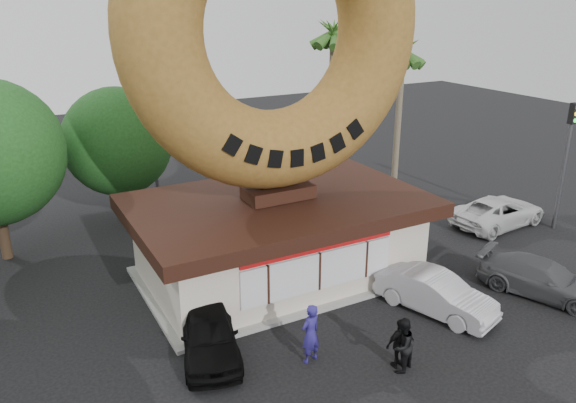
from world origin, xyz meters
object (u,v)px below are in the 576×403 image
at_px(person_left, 310,333).
at_px(car_white, 498,212).
at_px(street_lamp, 155,124).
at_px(person_right, 400,343).
at_px(car_grey, 542,278).
at_px(car_silver, 435,293).
at_px(traffic_signal, 567,151).
at_px(car_black, 209,332).
at_px(giant_donut, 277,30).
at_px(donut_shop, 279,235).
at_px(person_center, 402,345).

xyz_separation_m(person_left, car_white, (13.64, 5.04, -0.27)).
relative_size(street_lamp, person_right, 4.93).
bearing_deg(car_grey, car_silver, 145.10).
relative_size(street_lamp, car_silver, 1.85).
relative_size(traffic_signal, person_left, 3.11).
bearing_deg(street_lamp, car_black, -100.33).
distance_m(street_lamp, person_left, 15.87).
height_order(giant_donut, person_right, giant_donut).
bearing_deg(car_white, street_lamp, 48.00).
distance_m(donut_shop, person_right, 7.06).
bearing_deg(donut_shop, person_center, -86.99).
height_order(donut_shop, car_grey, donut_shop).
distance_m(traffic_signal, person_left, 16.41).
xyz_separation_m(donut_shop, car_silver, (3.59, -5.06, -1.05)).
bearing_deg(car_grey, street_lamp, 99.21).
bearing_deg(donut_shop, car_white, -2.03).
xyz_separation_m(street_lamp, person_left, (0.08, -15.48, -3.51)).
xyz_separation_m(person_left, person_right, (2.22, -1.52, -0.16)).
distance_m(street_lamp, car_silver, 16.47).
relative_size(giant_donut, car_silver, 2.63).
height_order(street_lamp, person_left, street_lamp).
relative_size(street_lamp, car_black, 1.87).
bearing_deg(person_center, car_silver, -170.97).
relative_size(traffic_signal, car_black, 1.42).
distance_m(donut_shop, car_white, 11.92).
bearing_deg(street_lamp, car_grey, -58.64).
distance_m(person_left, person_right, 2.70).
bearing_deg(giant_donut, person_left, -107.95).
height_order(street_lamp, person_right, street_lamp).
bearing_deg(car_black, car_grey, 3.86).
height_order(person_left, car_black, person_left).
bearing_deg(car_black, car_white, 26.28).
bearing_deg(person_center, person_left, -61.87).
bearing_deg(car_black, car_silver, 4.57).
height_order(street_lamp, person_center, street_lamp).
xyz_separation_m(person_center, car_silver, (3.22, 2.08, -0.16)).
relative_size(donut_shop, person_left, 5.74).
bearing_deg(person_right, person_center, 71.08).
bearing_deg(donut_shop, traffic_signal, -8.10).
bearing_deg(car_black, person_center, -21.98).
height_order(traffic_signal, car_black, traffic_signal).
bearing_deg(car_black, person_right, -20.30).
bearing_deg(giant_donut, street_lamp, 100.51).
relative_size(giant_donut, car_black, 2.65).
height_order(donut_shop, traffic_signal, traffic_signal).
height_order(giant_donut, car_silver, giant_donut).
bearing_deg(person_left, giant_donut, -122.94).
bearing_deg(donut_shop, car_black, -140.58).
relative_size(car_black, car_white, 0.84).
height_order(car_black, car_white, car_black).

